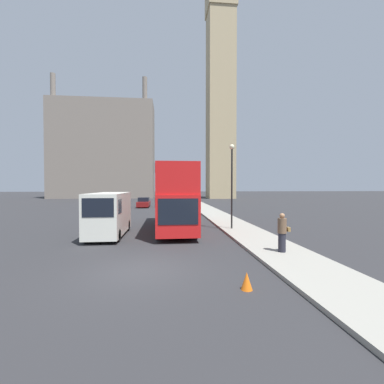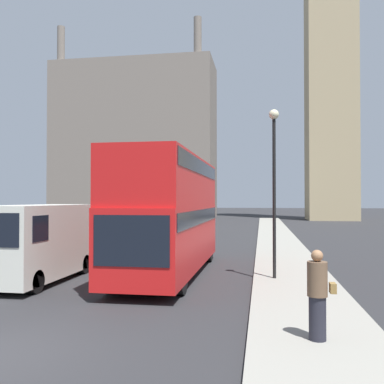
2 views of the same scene
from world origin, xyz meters
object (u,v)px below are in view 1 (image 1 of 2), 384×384
object	(u,v)px
pedestrian	(282,233)
street_lamp	(232,174)
red_double_decker_bus	(175,195)
clock_tower	(221,69)
white_van	(109,213)
parked_sedan	(144,203)

from	to	relation	value
pedestrian	street_lamp	world-z (taller)	street_lamp
red_double_decker_bus	clock_tower	bearing A→B (deg)	74.22
white_van	street_lamp	size ratio (longest dim) A/B	0.91
red_double_decker_bus	white_van	world-z (taller)	red_double_decker_bus
red_double_decker_bus	street_lamp	xyz separation A→B (m)	(4.07, -1.05, 1.55)
parked_sedan	white_van	bearing A→B (deg)	-90.40
clock_tower	white_van	world-z (taller)	clock_tower
street_lamp	parked_sedan	xyz separation A→B (m)	(-8.24, 21.81, -3.44)
white_van	clock_tower	bearing A→B (deg)	70.51
clock_tower	parked_sedan	xyz separation A→B (m)	(-17.91, -27.88, -33.69)
parked_sedan	street_lamp	bearing A→B (deg)	-69.31
white_van	street_lamp	bearing A→B (deg)	9.21
clock_tower	parked_sedan	world-z (taller)	clock_tower
red_double_decker_bus	street_lamp	bearing A→B (deg)	-14.48
pedestrian	parked_sedan	distance (m)	29.94
clock_tower	parked_sedan	bearing A→B (deg)	-122.72
street_lamp	parked_sedan	size ratio (longest dim) A/B	1.31
red_double_decker_bus	parked_sedan	bearing A→B (deg)	101.33
red_double_decker_bus	parked_sedan	world-z (taller)	red_double_decker_bus
pedestrian	street_lamp	distance (m)	7.47
red_double_decker_bus	parked_sedan	size ratio (longest dim) A/B	2.22
parked_sedan	clock_tower	bearing A→B (deg)	57.28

